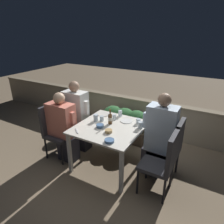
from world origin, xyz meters
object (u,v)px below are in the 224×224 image
(person_white_polo, at_px, (78,116))
(chair_right_near, at_px, (165,159))
(chair_right_far, at_px, (172,146))
(chair_left_near, at_px, (55,127))
(person_coral_top, at_px, (64,127))
(chair_left_far, at_px, (69,118))
(potted_plant, at_px, (79,112))
(beer_bottle, at_px, (110,118))
(person_blue_shirt, at_px, (159,136))

(person_white_polo, xyz_separation_m, chair_right_near, (1.77, -0.39, -0.09))
(chair_right_far, bearing_deg, chair_right_near, -89.87)
(chair_left_near, distance_m, chair_right_near, 1.96)
(person_coral_top, distance_m, chair_left_far, 0.47)
(person_coral_top, distance_m, potted_plant, 1.15)
(person_coral_top, relative_size, person_white_polo, 0.93)
(chair_right_far, bearing_deg, person_coral_top, -167.56)
(person_coral_top, height_order, chair_right_far, person_coral_top)
(person_coral_top, bearing_deg, beer_bottle, 21.88)
(chair_right_near, height_order, beer_bottle, beer_bottle)
(chair_left_near, relative_size, chair_right_near, 1.00)
(chair_left_far, xyz_separation_m, potted_plant, (-0.27, 0.61, -0.16))
(person_white_polo, relative_size, beer_bottle, 5.20)
(person_white_polo, bearing_deg, person_blue_shirt, -0.89)
(chair_left_near, height_order, potted_plant, chair_left_near)
(person_coral_top, xyz_separation_m, beer_bottle, (0.75, 0.30, 0.22))
(chair_left_far, distance_m, chair_right_far, 1.97)
(chair_left_near, relative_size, potted_plant, 1.44)
(person_coral_top, xyz_separation_m, person_white_polo, (-0.02, 0.41, 0.05))
(chair_left_near, xyz_separation_m, person_white_polo, (0.19, 0.41, 0.09))
(person_coral_top, relative_size, chair_right_near, 1.26)
(person_white_polo, relative_size, chair_right_near, 1.36)
(chair_left_far, height_order, person_blue_shirt, person_blue_shirt)
(person_white_polo, bearing_deg, chair_left_far, -180.00)
(potted_plant, bearing_deg, person_blue_shirt, -17.29)
(chair_left_far, bearing_deg, chair_left_near, -87.72)
(chair_left_near, distance_m, potted_plant, 1.07)
(beer_bottle, bearing_deg, chair_right_far, 4.85)
(chair_left_near, xyz_separation_m, chair_right_far, (1.96, 0.39, 0.00))
(chair_left_far, bearing_deg, potted_plant, 113.97)
(person_white_polo, relative_size, potted_plant, 1.95)
(chair_left_far, height_order, potted_plant, chair_left_far)
(chair_right_near, height_order, potted_plant, chair_right_near)
(chair_left_near, relative_size, chair_left_far, 1.00)
(chair_left_far, relative_size, potted_plant, 1.44)
(chair_left_far, height_order, person_white_polo, person_white_polo)
(chair_right_near, bearing_deg, person_blue_shirt, 119.55)
(person_blue_shirt, bearing_deg, chair_right_near, -60.45)
(chair_right_near, bearing_deg, beer_bottle, 164.46)
(person_blue_shirt, relative_size, potted_plant, 2.00)
(person_white_polo, xyz_separation_m, chair_right_far, (1.77, -0.02, -0.09))
(chair_left_far, bearing_deg, chair_right_far, -0.70)
(person_white_polo, distance_m, chair_right_far, 1.77)
(chair_left_far, xyz_separation_m, chair_right_far, (1.97, -0.02, 0.00))
(chair_left_near, bearing_deg, chair_right_near, 0.67)
(chair_left_far, height_order, beer_bottle, beer_bottle)
(chair_left_far, bearing_deg, person_blue_shirt, -0.78)
(chair_right_near, bearing_deg, chair_left_far, 168.91)
(person_blue_shirt, bearing_deg, chair_right_far, -0.00)
(potted_plant, bearing_deg, chair_right_near, -23.95)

